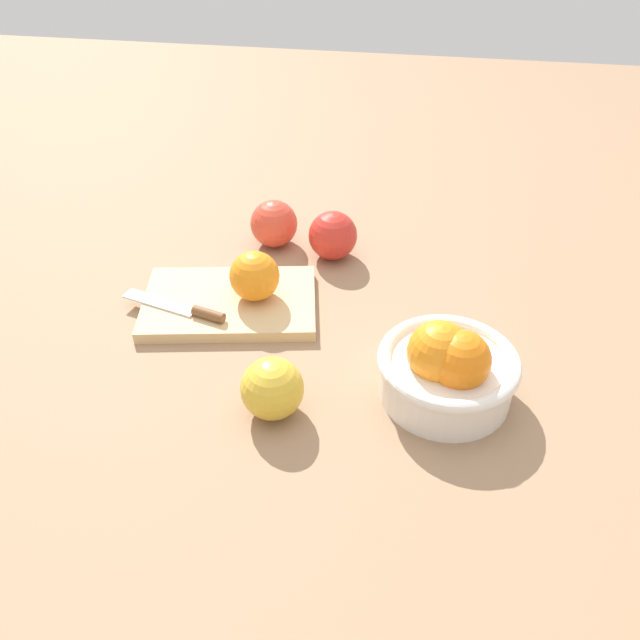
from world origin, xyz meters
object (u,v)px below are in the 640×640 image
object	(u,v)px
bowl	(447,368)
apple_front_right	(274,224)
cutting_board	(230,303)
apple_front_center	(333,236)
apple_back_center	(272,388)
orange_on_board	(255,275)
knife	(187,309)

from	to	relation	value
bowl	apple_front_right	world-z (taller)	bowl
bowl	cutting_board	bearing A→B (deg)	-23.49
bowl	apple_front_center	distance (m)	0.33
bowl	apple_front_right	xyz separation A→B (m)	(0.27, -0.30, -0.01)
bowl	apple_back_center	size ratio (longest dim) A/B	2.27
bowl	cutting_board	size ratio (longest dim) A/B	0.70
orange_on_board	knife	distance (m)	0.10
knife	apple_front_right	world-z (taller)	apple_front_right
knife	apple_back_center	xyz separation A→B (m)	(-0.15, 0.14, 0.02)
bowl	knife	distance (m)	0.35
orange_on_board	knife	size ratio (longest dim) A/B	0.44
orange_on_board	apple_front_center	xyz separation A→B (m)	(-0.09, -0.14, -0.01)
cutting_board	apple_back_center	xyz separation A→B (m)	(-0.10, 0.18, 0.03)
bowl	apple_back_center	bearing A→B (deg)	16.38
knife	apple_front_center	xyz separation A→B (m)	(-0.17, -0.19, 0.02)
orange_on_board	apple_front_right	xyz separation A→B (m)	(0.01, -0.16, -0.01)
knife	apple_front_right	distance (m)	0.22
apple_back_center	knife	bearing A→B (deg)	-44.20
orange_on_board	apple_front_center	world-z (taller)	orange_on_board
cutting_board	orange_on_board	distance (m)	0.06
apple_front_right	apple_front_center	xyz separation A→B (m)	(-0.10, 0.02, 0.00)
knife	apple_front_center	world-z (taller)	apple_front_center
apple_front_right	apple_front_center	distance (m)	0.10
knife	apple_front_right	size ratio (longest dim) A/B	2.11
apple_front_center	bowl	bearing A→B (deg)	121.71
orange_on_board	knife	xyz separation A→B (m)	(0.08, 0.05, -0.03)
cutting_board	knife	distance (m)	0.06
knife	apple_back_center	distance (m)	0.21
bowl	apple_front_right	distance (m)	0.40
knife	apple_front_center	size ratio (longest dim) A/B	2.09
apple_back_center	bowl	bearing A→B (deg)	-163.62
orange_on_board	cutting_board	bearing A→B (deg)	19.39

